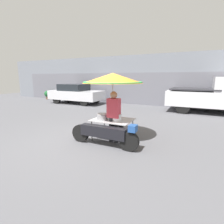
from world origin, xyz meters
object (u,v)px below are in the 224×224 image
Objects in this scene: parked_car at (76,93)px; potted_plant at (48,94)px; vendor_person at (114,114)px; pickup_truck at (216,96)px; vendor_motorcycle_cart at (112,89)px.

parked_car is 4.06m from potted_plant.
potted_plant is (-10.10, 7.00, -0.43)m from vendor_person.
parked_car is at bearing -177.86° from pickup_truck.
parked_car is 0.85× the size of pickup_truck.
vendor_motorcycle_cart is at bearing 138.22° from vendor_person.
parked_car is (-6.16, 6.07, -0.11)m from vendor_person.
vendor_motorcycle_cart is 8.52m from parked_car.
vendor_person is 0.32× the size of pickup_truck.
pickup_truck is (3.12, 6.42, 0.09)m from vendor_person.
vendor_person is 12.29m from potted_plant.
vendor_motorcycle_cart reaches higher than vendor_person.
pickup_truck reaches higher than potted_plant.
vendor_motorcycle_cart is 1.37× the size of vendor_person.
pickup_truck is (9.28, 0.35, 0.20)m from parked_car.
parked_car is 9.29m from pickup_truck.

